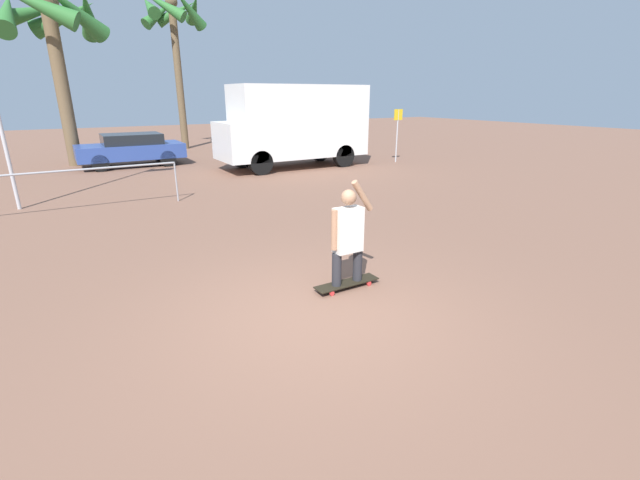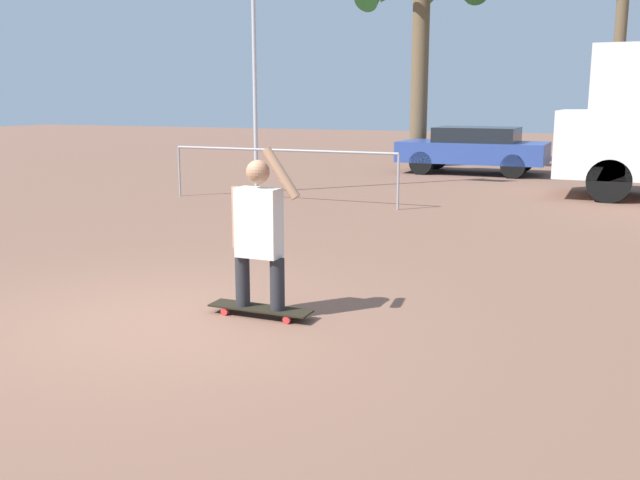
# 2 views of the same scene
# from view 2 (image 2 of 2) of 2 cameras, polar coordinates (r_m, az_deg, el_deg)

# --- Properties ---
(ground_plane) EXTENTS (80.00, 80.00, 0.00)m
(ground_plane) POSITION_cam_2_polar(r_m,az_deg,el_deg) (6.93, -13.06, -6.32)
(ground_plane) COLOR brown
(skateboard) EXTENTS (1.03, 0.25, 0.09)m
(skateboard) POSITION_cam_2_polar(r_m,az_deg,el_deg) (6.89, -4.81, -5.51)
(skateboard) COLOR black
(skateboard) RESTS_ON ground_plane
(person_skateboarder) EXTENTS (0.71, 0.22, 1.54)m
(person_skateboarder) POSITION_cam_2_polar(r_m,az_deg,el_deg) (6.70, -4.93, 1.05)
(person_skateboarder) COLOR #28282D
(person_skateboarder) RESTS_ON skateboard
(parked_car_blue) EXTENTS (4.00, 1.88, 1.29)m
(parked_car_blue) POSITION_cam_2_polar(r_m,az_deg,el_deg) (20.43, 12.20, 7.18)
(parked_car_blue) COLOR black
(parked_car_blue) RESTS_ON ground_plane
(flagpole) EXTENTS (1.10, 0.12, 6.92)m
(flagpole) POSITION_cam_2_polar(r_m,az_deg,el_deg) (16.00, -5.04, 18.17)
(flagpole) COLOR #B7B7BC
(flagpole) RESTS_ON ground_plane
(plaza_railing_segment) EXTENTS (4.92, 0.05, 1.08)m
(plaza_railing_segment) POSITION_cam_2_polar(r_m,az_deg,el_deg) (14.32, -3.11, 6.66)
(plaza_railing_segment) COLOR #99999E
(plaza_railing_segment) RESTS_ON ground_plane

